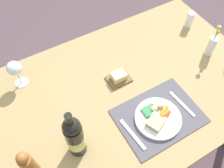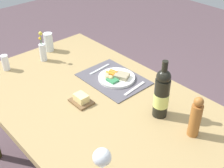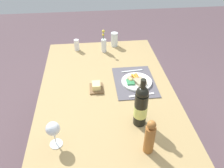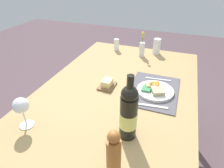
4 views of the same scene
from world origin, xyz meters
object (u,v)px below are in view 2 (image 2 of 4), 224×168
dining_table (93,107)px  water_tumbler (49,43)px  fork (135,88)px  knife (100,69)px  wine_bottle (162,94)px  salt_shaker (5,63)px  flower_vase (43,51)px  wine_glass (102,158)px  dinner_plate (116,77)px  butter_dish (81,99)px  pepper_mill (196,117)px

dining_table → water_tumbler: water_tumbler is taller
dining_table → fork: (-0.10, -0.24, 0.08)m
knife → wine_bottle: bearing=169.2°
salt_shaker → flower_vase: (-0.06, -0.26, 0.02)m
salt_shaker → wine_glass: (-1.12, 0.10, 0.07)m
water_tumbler → salt_shaker: (-0.05, 0.37, -0.01)m
water_tumbler → salt_shaker: 0.37m
dining_table → wine_bottle: size_ratio=4.74×
salt_shaker → dinner_plate: bearing=-142.1°
fork → butter_dish: size_ratio=1.46×
dining_table → dinner_plate: (0.05, -0.24, 0.09)m
flower_vase → dining_table: bearing=177.3°
salt_shaker → flower_vase: bearing=-102.7°
salt_shaker → flower_vase: 0.26m
flower_vase → dinner_plate: bearing=-158.9°
wine_bottle → flower_vase: wine_bottle is taller
water_tumbler → pepper_mill: bearing=-178.3°
wine_glass → pepper_mill: size_ratio=0.74×
water_tumbler → wine_bottle: 1.06m
dining_table → wine_bottle: wine_bottle is taller
dinner_plate → water_tumbler: bearing=8.4°
pepper_mill → knife: bearing=-4.0°
water_tumbler → butter_dish: 0.72m
knife → flower_vase: flower_vase is taller
dining_table → wine_glass: wine_glass is taller
salt_shaker → fork: bearing=-147.8°
wine_glass → wine_bottle: bearing=-77.4°
dining_table → knife: size_ratio=8.84×
knife → wine_glass: (-0.69, 0.57, 0.11)m
knife → water_tumbler: (0.48, 0.09, 0.05)m
wine_glass → water_tumbler: bearing=-22.0°
dinner_plate → wine_glass: bearing=132.8°
dining_table → wine_glass: (-0.47, 0.33, 0.19)m
salt_shaker → wine_glass: 1.13m
water_tumbler → butter_dish: size_ratio=1.07×
dinner_plate → flower_vase: (0.54, 0.21, 0.06)m
pepper_mill → flower_vase: (1.16, 0.15, -0.03)m
butter_dish → fork: bearing=-109.7°
dinner_plate → fork: 0.16m
wine_glass → pepper_mill: (-0.10, -0.51, -0.01)m
pepper_mill → wine_bottle: bearing=1.2°
wine_glass → flower_vase: bearing=-18.7°
water_tumbler → butter_dish: water_tumbler is taller
fork → dining_table: bearing=60.8°
pepper_mill → wine_glass: bearing=79.1°
butter_dish → flower_vase: bearing=-10.2°
fork → water_tumbler: 0.81m
water_tumbler → flower_vase: size_ratio=0.62×
dining_table → water_tumbler: size_ratio=11.41×
flower_vase → salt_shaker: bearing=77.3°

